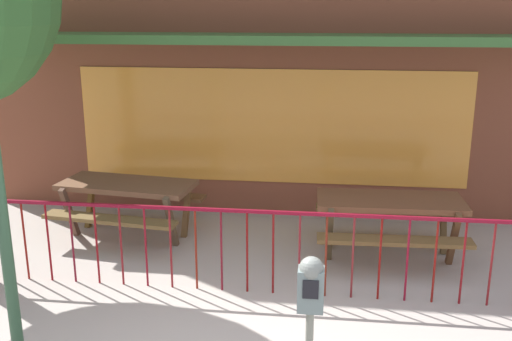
# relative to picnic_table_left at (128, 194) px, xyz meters

# --- Properties ---
(pub_storefront) EXTENTS (8.87, 1.46, 5.64)m
(pub_storefront) POSITION_rel_picnic_table_left_xyz_m (1.84, 1.42, 2.18)
(pub_storefront) COLOR #3F1D0F
(pub_storefront) RESTS_ON ground
(patio_fence_front) EXTENTS (7.48, 0.04, 0.97)m
(patio_fence_front) POSITION_rel_picnic_table_left_xyz_m (1.84, -1.43, 0.05)
(patio_fence_front) COLOR maroon
(patio_fence_front) RESTS_ON ground
(picnic_table_left) EXTENTS (1.96, 1.58, 0.79)m
(picnic_table_left) POSITION_rel_picnic_table_left_xyz_m (0.00, 0.00, 0.00)
(picnic_table_left) COLOR brown
(picnic_table_left) RESTS_ON ground
(picnic_table_right) EXTENTS (1.84, 1.41, 0.79)m
(picnic_table_right) POSITION_rel_picnic_table_left_xyz_m (3.47, -0.27, 0.00)
(picnic_table_right) COLOR brown
(picnic_table_right) RESTS_ON ground
(parking_meter_near) EXTENTS (0.18, 0.17, 1.45)m
(parking_meter_near) POSITION_rel_picnic_table_left_xyz_m (2.59, -3.67, 0.51)
(parking_meter_near) COLOR gray
(parking_meter_near) RESTS_ON ground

